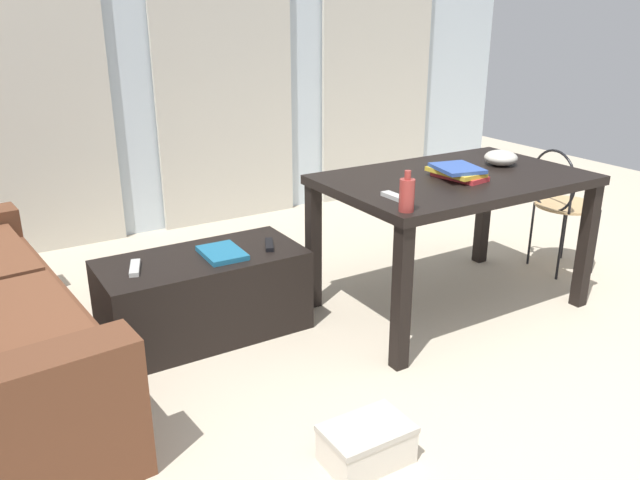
{
  "coord_description": "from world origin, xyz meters",
  "views": [
    {
      "loc": [
        -1.99,
        -1.11,
        1.64
      ],
      "look_at": [
        -0.26,
        1.71,
        0.43
      ],
      "focal_mm": 35.85,
      "sensor_mm": 36.0,
      "label": 1
    }
  ],
  "objects": [
    {
      "name": "ground_plane",
      "position": [
        0.0,
        1.41,
        0.0
      ],
      "size": [
        8.67,
        8.67,
        0.0
      ],
      "primitive_type": "plane",
      "color": "beige"
    },
    {
      "name": "wall_back",
      "position": [
        0.0,
        3.61,
        1.23
      ],
      "size": [
        5.62,
        0.1,
        2.45
      ],
      "primitive_type": "cube",
      "color": "silver",
      "rests_on": "ground"
    },
    {
      "name": "curtains",
      "position": [
        0.0,
        3.53,
        1.12
      ],
      "size": [
        4.0,
        0.03,
        2.24
      ],
      "color": "beige",
      "rests_on": "ground"
    },
    {
      "name": "coffee_table",
      "position": [
        -0.93,
        1.79,
        0.22
      ],
      "size": [
        1.04,
        0.5,
        0.44
      ],
      "color": "black",
      "rests_on": "ground"
    },
    {
      "name": "craft_table",
      "position": [
        0.4,
        1.38,
        0.68
      ],
      "size": [
        1.42,
        0.9,
        0.78
      ],
      "color": "black",
      "rests_on": "ground"
    },
    {
      "name": "wire_chair",
      "position": [
        1.35,
        1.42,
        0.5
      ],
      "size": [
        0.4,
        0.42,
        0.81
      ],
      "color": "tan",
      "rests_on": "ground"
    },
    {
      "name": "bottle_near",
      "position": [
        -0.23,
        1.02,
        0.85
      ],
      "size": [
        0.07,
        0.07,
        0.19
      ],
      "color": "#99332D",
      "rests_on": "craft_table"
    },
    {
      "name": "bowl",
      "position": [
        0.79,
        1.43,
        0.82
      ],
      "size": [
        0.19,
        0.19,
        0.09
      ],
      "primitive_type": "ellipsoid",
      "color": "beige",
      "rests_on": "craft_table"
    },
    {
      "name": "book_stack",
      "position": [
        0.36,
        1.33,
        0.81
      ],
      "size": [
        0.26,
        0.31,
        0.07
      ],
      "color": "red",
      "rests_on": "craft_table"
    },
    {
      "name": "tv_remote_on_table",
      "position": [
        -0.16,
        1.19,
        0.79
      ],
      "size": [
        0.05,
        0.17,
        0.02
      ],
      "primitive_type": "cube",
      "rotation": [
        0.0,
        0.0,
        0.02
      ],
      "color": "#B7B7B2",
      "rests_on": "craft_table"
    },
    {
      "name": "scissors",
      "position": [
        0.49,
        1.61,
        0.78
      ],
      "size": [
        0.09,
        0.11,
        0.0
      ],
      "color": "#9EA0A5",
      "rests_on": "craft_table"
    },
    {
      "name": "tv_remote_primary",
      "position": [
        -0.57,
        1.73,
        0.45
      ],
      "size": [
        0.11,
        0.17,
        0.02
      ],
      "primitive_type": "cube",
      "rotation": [
        0.0,
        0.0,
        -0.44
      ],
      "color": "black",
      "rests_on": "coffee_table"
    },
    {
      "name": "tv_remote_secondary",
      "position": [
        -1.27,
        1.79,
        0.45
      ],
      "size": [
        0.1,
        0.19,
        0.02
      ],
      "primitive_type": "cube",
      "rotation": [
        0.0,
        0.0,
        -0.33
      ],
      "color": "#B7B7B2",
      "rests_on": "coffee_table"
    },
    {
      "name": "magazine",
      "position": [
        -0.83,
        1.75,
        0.45
      ],
      "size": [
        0.2,
        0.27,
        0.03
      ],
      "primitive_type": "cube",
      "rotation": [
        0.0,
        0.0,
        -0.03
      ],
      "color": "#1E668C",
      "rests_on": "coffee_table"
    },
    {
      "name": "shoebox",
      "position": [
        -0.79,
        0.51,
        0.08
      ],
      "size": [
        0.33,
        0.22,
        0.16
      ],
      "color": "beige",
      "rests_on": "ground"
    }
  ]
}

